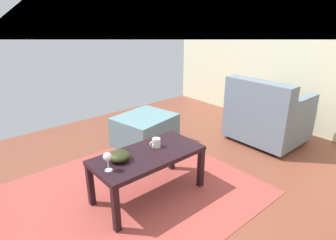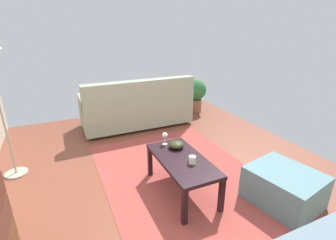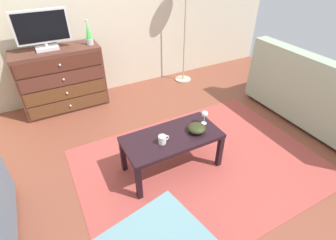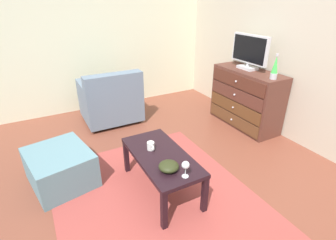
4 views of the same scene
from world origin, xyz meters
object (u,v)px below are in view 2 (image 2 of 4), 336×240
object	(u,v)px
couch_large	(137,108)
ottoman	(284,187)
wine_glass	(165,136)
potted_plant	(196,93)
coffee_table	(182,163)
mug	(192,160)
bowl_decorative	(176,145)

from	to	relation	value
couch_large	ottoman	world-z (taller)	couch_large
wine_glass	ottoman	distance (m)	1.44
couch_large	potted_plant	xyz separation A→B (m)	(0.27, -1.43, 0.08)
coffee_table	couch_large	distance (m)	2.16
mug	ottoman	size ratio (longest dim) A/B	0.16
wine_glass	couch_large	distance (m)	1.77
mug	ottoman	world-z (taller)	mug
coffee_table	mug	size ratio (longest dim) A/B	8.75
mug	ottoman	xyz separation A→B (m)	(-0.49, -0.86, -0.29)
bowl_decorative	wine_glass	bearing A→B (deg)	29.55
mug	couch_large	size ratio (longest dim) A/B	0.06
wine_glass	couch_large	world-z (taller)	couch_large
coffee_table	mug	xyz separation A→B (m)	(-0.13, -0.05, 0.10)
couch_large	ottoman	bearing A→B (deg)	-165.12
mug	bowl_decorative	xyz separation A→B (m)	(0.39, -0.00, -0.00)
wine_glass	potted_plant	xyz separation A→B (m)	(2.01, -1.63, -0.12)
bowl_decorative	potted_plant	size ratio (longest dim) A/B	0.26
wine_glass	coffee_table	bearing A→B (deg)	-175.78
couch_large	ottoman	xyz separation A→B (m)	(-2.78, -0.74, -0.17)
ottoman	potted_plant	xyz separation A→B (m)	(3.05, -0.69, 0.24)
wine_glass	couch_large	bearing A→B (deg)	-6.63
bowl_decorative	potted_plant	bearing A→B (deg)	-35.65
potted_plant	coffee_table	bearing A→B (deg)	146.47
wine_glass	bowl_decorative	distance (m)	0.19
mug	couch_large	xyz separation A→B (m)	(2.28, -0.12, -0.12)
coffee_table	wine_glass	xyz separation A→B (m)	(0.41, 0.03, 0.17)
mug	couch_large	distance (m)	2.29
coffee_table	mug	distance (m)	0.17
wine_glass	mug	xyz separation A→B (m)	(-0.54, -0.08, -0.07)
wine_glass	mug	distance (m)	0.55
bowl_decorative	ottoman	bearing A→B (deg)	-135.97
ottoman	potted_plant	bearing A→B (deg)	-12.81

